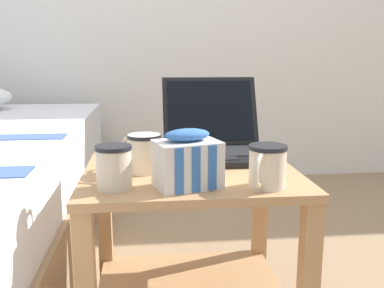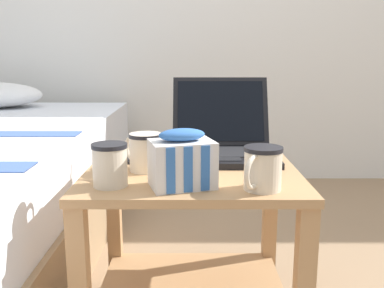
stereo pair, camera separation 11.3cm
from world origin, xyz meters
TOP-DOWN VIEW (x-y plane):
  - bedside_table at (0.00, 0.00)m, footprint 0.58×0.51m
  - laptop at (0.10, 0.17)m, footprint 0.32×0.34m
  - mug_front_left at (-0.13, -0.01)m, footprint 0.11×0.11m
  - mug_front_right at (-0.20, -0.15)m, footprint 0.10×0.12m
  - mug_mid_center at (0.16, -0.18)m, footprint 0.10×0.12m
  - snack_bag at (-0.02, -0.16)m, footprint 0.17×0.14m
  - cell_phone at (-0.18, 0.13)m, footprint 0.10×0.16m

SIDE VIEW (x-z plane):
  - bedside_table at x=0.00m, z-range 0.07..0.57m
  - cell_phone at x=-0.18m, z-range 0.50..0.51m
  - laptop at x=0.10m, z-range 0.43..0.66m
  - mug_mid_center at x=0.16m, z-range 0.50..0.60m
  - mug_front_left at x=-0.13m, z-range 0.50..0.61m
  - mug_front_right at x=-0.20m, z-range 0.50..0.61m
  - snack_bag at x=-0.02m, z-range 0.49..0.63m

